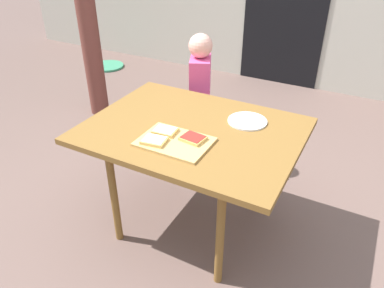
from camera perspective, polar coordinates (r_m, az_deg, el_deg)
The scene contains 9 objects.
ground_plane at distance 2.43m, azimuth 0.08°, elevation -11.91°, with size 16.00×16.00×0.00m, color brown.
dining_table at distance 2.05m, azimuth 0.09°, elevation 0.99°, with size 1.16×0.88×0.69m.
cutting_board at distance 1.88m, azimuth -2.67°, elevation 0.34°, with size 0.36×0.26×0.01m, color tan.
pizza_slice_far_left at distance 1.95m, azimuth -4.16°, elevation 2.06°, with size 0.13×0.11×0.02m.
pizza_slice_far_right at distance 1.88m, azimuth 0.16°, elevation 0.91°, with size 0.13×0.11×0.02m.
pizza_slice_near_left at distance 1.87m, azimuth -5.84°, elevation 0.55°, with size 0.13×0.11×0.02m.
plate_white_right at distance 2.10m, azimuth 8.54°, elevation 3.52°, with size 0.22×0.22×0.01m, color white.
child_left at distance 2.69m, azimuth 1.24°, elevation 7.73°, with size 0.22×0.28×1.02m.
garden_hose_coil at distance 5.04m, azimuth -12.91°, elevation 11.66°, with size 0.41×0.41×0.03m, color #3B9168.
Camera 1 is at (0.82, -1.56, 1.68)m, focal length 34.55 mm.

